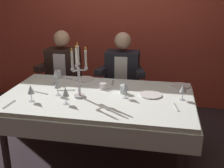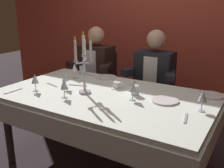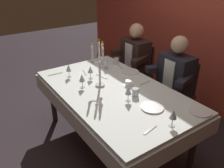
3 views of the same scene
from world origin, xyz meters
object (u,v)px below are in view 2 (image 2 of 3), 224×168
object	(u,v)px
dining_table	(105,106)
candelabra	(84,67)
dinner_plate_0	(106,77)
dinner_plate_2	(165,101)
wine_glass_1	(35,79)
wine_glass_5	(64,85)
water_tumbler_1	(83,70)
wine_glass_3	(203,97)
wine_glass_0	(65,77)
wine_glass_4	(133,87)
water_tumbler_0	(135,90)
coffee_cup_0	(117,85)
dinner_plate_1	(211,95)
wine_glass_2	(75,68)
seated_diner_0	(97,66)
seated_diner_1	(155,74)

from	to	relation	value
dining_table	candelabra	distance (m)	0.40
dinner_plate_0	dinner_plate_2	distance (m)	0.87
wine_glass_1	wine_glass_5	bearing A→B (deg)	0.23
dining_table	water_tumbler_1	size ratio (longest dim) A/B	21.16
dining_table	water_tumbler_1	distance (m)	0.76
wine_glass_3	water_tumbler_1	bearing A→B (deg)	163.68
wine_glass_0	wine_glass_4	bearing A→B (deg)	4.35
dining_table	candelabra	size ratio (longest dim) A/B	3.54
water_tumbler_0	wine_glass_5	bearing A→B (deg)	-142.50
wine_glass_3	water_tumbler_0	world-z (taller)	wine_glass_3
candelabra	water_tumbler_0	distance (m)	0.49
wine_glass_0	coffee_cup_0	world-z (taller)	wine_glass_0
wine_glass_0	dinner_plate_1	bearing A→B (deg)	21.73
dinner_plate_0	wine_glass_1	world-z (taller)	wine_glass_1
candelabra	dinner_plate_2	size ratio (longest dim) A/B	2.44
dinner_plate_0	wine_glass_4	size ratio (longest dim) A/B	1.35
wine_glass_0	water_tumbler_0	size ratio (longest dim) A/B	1.88
dinner_plate_2	wine_glass_2	bearing A→B (deg)	171.29
wine_glass_0	wine_glass_2	bearing A→B (deg)	114.60
dining_table	wine_glass_0	xyz separation A→B (m)	(-0.39, -0.07, 0.23)
water_tumbler_0	seated_diner_0	xyz separation A→B (m)	(-0.93, 0.78, -0.05)
candelabra	dining_table	bearing A→B (deg)	24.29
dinner_plate_1	wine_glass_4	bearing A→B (deg)	-141.44
dining_table	seated_diner_0	size ratio (longest dim) A/B	1.56
dinner_plate_0	seated_diner_0	bearing A→B (deg)	133.83
wine_glass_0	water_tumbler_0	xyz separation A→B (m)	(0.64, 0.18, -0.07)
dinner_plate_1	water_tumbler_0	world-z (taller)	water_tumbler_0
dinner_plate_0	water_tumbler_0	xyz separation A→B (m)	(0.51, -0.34, 0.04)
wine_glass_5	candelabra	bearing A→B (deg)	68.52
wine_glass_1	wine_glass_3	xyz separation A→B (m)	(1.42, 0.30, 0.00)
dinner_plate_1	seated_diner_1	size ratio (longest dim) A/B	0.17
wine_glass_5	seated_diner_1	xyz separation A→B (m)	(0.36, 1.15, -0.12)
coffee_cup_0	seated_diner_0	distance (m)	0.98
water_tumbler_1	dining_table	bearing A→B (deg)	-37.65
wine_glass_2	wine_glass_1	bearing A→B (deg)	-94.55
wine_glass_2	water_tumbler_1	xyz separation A→B (m)	(-0.05, 0.20, -0.07)
candelabra	water_tumbler_1	bearing A→B (deg)	128.77
wine_glass_0	wine_glass_5	size ratio (longest dim) A/B	1.00
dining_table	coffee_cup_0	xyz separation A→B (m)	(0.02, 0.20, 0.15)
water_tumbler_1	wine_glass_5	bearing A→B (deg)	-64.00
wine_glass_3	wine_glass_1	bearing A→B (deg)	-167.98
dinner_plate_2	wine_glass_0	bearing A→B (deg)	-170.12
wine_glass_3	seated_diner_1	xyz separation A→B (m)	(-0.71, 0.85, -0.12)
wine_glass_1	candelabra	bearing A→B (deg)	24.45
dinner_plate_2	water_tumbler_1	world-z (taller)	water_tumbler_1
wine_glass_4	water_tumbler_0	distance (m)	0.15
wine_glass_2	water_tumbler_0	xyz separation A→B (m)	(0.79, -0.15, -0.07)
wine_glass_2	dinner_plate_2	bearing A→B (deg)	-8.71
seated_diner_1	dinner_plate_2	bearing A→B (deg)	-62.58
wine_glass_1	dinner_plate_0	bearing A→B (deg)	65.85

